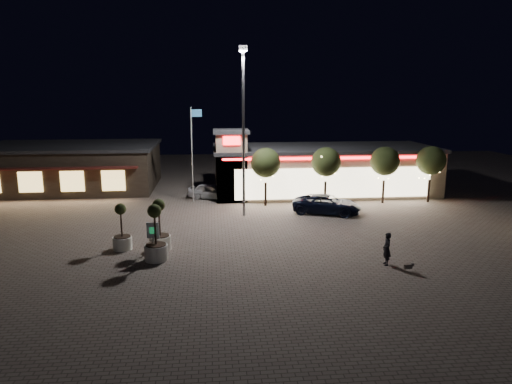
{
  "coord_description": "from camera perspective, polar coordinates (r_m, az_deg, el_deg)",
  "views": [
    {
      "loc": [
        -0.31,
        -25.41,
        8.96
      ],
      "look_at": [
        2.73,
        6.0,
        2.23
      ],
      "focal_mm": 32.0,
      "sensor_mm": 36.0,
      "label": 1
    }
  ],
  "objects": [
    {
      "name": "ground",
      "position": [
        26.94,
        -4.58,
        -7.43
      ],
      "size": [
        90.0,
        90.0,
        0.0
      ],
      "primitive_type": "plane",
      "color": "#655A52",
      "rests_on": "ground"
    },
    {
      "name": "retail_building",
      "position": [
        42.91,
        7.79,
        2.87
      ],
      "size": [
        20.4,
        8.4,
        6.1
      ],
      "color": "tan",
      "rests_on": "ground"
    },
    {
      "name": "flagpole",
      "position": [
        38.67,
        -7.89,
        5.66
      ],
      "size": [
        0.95,
        0.1,
        8.0
      ],
      "color": "white",
      "rests_on": "ground"
    },
    {
      "name": "planter_left",
      "position": [
        28.13,
        -16.4,
        -5.21
      ],
      "size": [
        1.13,
        1.13,
        2.79
      ],
      "color": "silver",
      "rests_on": "ground"
    },
    {
      "name": "restaurant_building",
      "position": [
        47.89,
        -22.1,
        2.98
      ],
      "size": [
        16.4,
        11.0,
        4.3
      ],
      "color": "#382D23",
      "rests_on": "ground"
    },
    {
      "name": "white_sedan",
      "position": [
        40.27,
        -5.64,
        0.11
      ],
      "size": [
        4.32,
        2.85,
        1.37
      ],
      "primitive_type": "imported",
      "rotation": [
        0.0,
        0.0,
        1.23
      ],
      "color": "silver",
      "rests_on": "ground"
    },
    {
      "name": "string_tree_a",
      "position": [
        37.06,
        1.22,
        3.65
      ],
      "size": [
        2.42,
        2.42,
        4.79
      ],
      "color": "#332319",
      "rests_on": "ground"
    },
    {
      "name": "planter_mid",
      "position": [
        25.84,
        -12.41,
        -6.25
      ],
      "size": [
        1.29,
        1.29,
        3.18
      ],
      "color": "silver",
      "rests_on": "ground"
    },
    {
      "name": "planter_right",
      "position": [
        27.5,
        -11.91,
        -5.17
      ],
      "size": [
        1.25,
        1.25,
        3.07
      ],
      "color": "silver",
      "rests_on": "ground"
    },
    {
      "name": "floodlight_pole",
      "position": [
        33.54,
        -1.58,
        8.71
      ],
      "size": [
        0.6,
        0.4,
        12.38
      ],
      "color": "gray",
      "rests_on": "ground"
    },
    {
      "name": "string_tree_d",
      "position": [
        41.11,
        21.03,
        3.68
      ],
      "size": [
        2.42,
        2.42,
        4.79
      ],
      "color": "#332319",
      "rests_on": "ground"
    },
    {
      "name": "string_tree_c",
      "position": [
        39.49,
        15.82,
        3.72
      ],
      "size": [
        2.42,
        2.42,
        4.79
      ],
      "color": "#332319",
      "rests_on": "ground"
    },
    {
      "name": "pedestrian",
      "position": [
        25.55,
        16.03,
        -6.86
      ],
      "size": [
        0.45,
        0.66,
        1.79
      ],
      "primitive_type": "imported",
      "rotation": [
        0.0,
        0.0,
        -1.6
      ],
      "color": "black",
      "rests_on": "ground"
    },
    {
      "name": "pickup_truck",
      "position": [
        35.52,
        8.85,
        -1.52
      ],
      "size": [
        5.71,
        4.12,
        1.44
      ],
      "primitive_type": "imported",
      "rotation": [
        0.0,
        0.0,
        1.2
      ],
      "color": "black",
      "rests_on": "ground"
    },
    {
      "name": "dog",
      "position": [
        25.21,
        18.66,
        -8.74
      ],
      "size": [
        0.55,
        0.26,
        0.3
      ],
      "color": "#59514C",
      "rests_on": "ground"
    },
    {
      "name": "string_tree_b",
      "position": [
        37.96,
        8.75,
        3.72
      ],
      "size": [
        2.42,
        2.42,
        4.79
      ],
      "color": "#332319",
      "rests_on": "ground"
    },
    {
      "name": "valet_sign",
      "position": [
        25.95,
        -12.74,
        -5.08
      ],
      "size": [
        0.69,
        0.12,
        2.09
      ],
      "color": "gray",
      "rests_on": "ground"
    }
  ]
}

